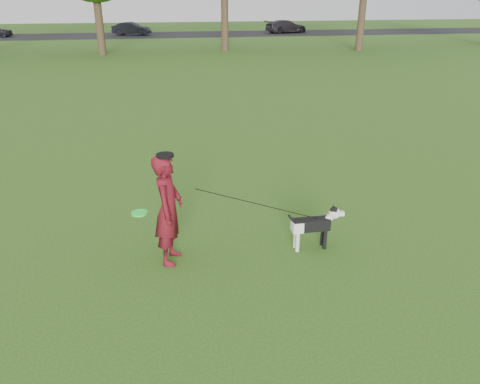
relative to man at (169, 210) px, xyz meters
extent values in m
plane|color=#285116|center=(0.70, 0.12, -0.83)|extent=(120.00, 120.00, 0.00)
cube|color=black|center=(0.70, 40.12, -0.82)|extent=(120.00, 7.00, 0.02)
imported|color=#5D0D1D|center=(0.00, 0.00, 0.00)|extent=(0.54, 0.69, 1.67)
cube|color=black|center=(2.15, -0.01, -0.42)|extent=(0.58, 0.18, 0.19)
cube|color=white|center=(1.93, -0.01, -0.43)|extent=(0.16, 0.18, 0.17)
cylinder|color=white|center=(1.93, -0.08, -0.68)|extent=(0.06, 0.06, 0.32)
cylinder|color=white|center=(1.93, 0.05, -0.68)|extent=(0.06, 0.06, 0.32)
cylinder|color=black|center=(2.38, -0.08, -0.68)|extent=(0.06, 0.06, 0.32)
cylinder|color=black|center=(2.38, 0.05, -0.68)|extent=(0.06, 0.06, 0.32)
cylinder|color=white|center=(2.42, -0.01, -0.37)|extent=(0.19, 0.12, 0.21)
sphere|color=white|center=(2.52, -0.01, -0.26)|extent=(0.18, 0.18, 0.18)
sphere|color=black|center=(2.51, -0.01, -0.22)|extent=(0.14, 0.14, 0.14)
cube|color=white|center=(2.62, -0.01, -0.27)|extent=(0.12, 0.07, 0.06)
sphere|color=black|center=(2.68, -0.01, -0.27)|extent=(0.04, 0.04, 0.04)
cone|color=black|center=(2.51, -0.06, -0.17)|extent=(0.06, 0.06, 0.07)
cone|color=black|center=(2.51, 0.03, -0.17)|extent=(0.06, 0.06, 0.07)
cylinder|color=black|center=(1.88, -0.01, -0.36)|extent=(0.20, 0.04, 0.26)
cylinder|color=black|center=(2.36, -0.01, -0.37)|extent=(0.13, 0.13, 0.02)
imported|color=black|center=(-1.99, 40.12, -0.25)|extent=(3.63, 2.23, 1.13)
imported|color=#252026|center=(12.64, 40.12, -0.22)|extent=(4.40, 2.69, 1.19)
cylinder|color=#1FFA3C|center=(-0.40, -0.10, 0.03)|extent=(0.23, 0.23, 0.02)
cylinder|color=black|center=(0.00, 0.00, 0.82)|extent=(0.24, 0.24, 0.04)
cylinder|color=#38281C|center=(-3.30, 25.62, 1.27)|extent=(0.48, 0.48, 4.20)
cylinder|color=#38281C|center=(4.70, 26.62, 1.69)|extent=(0.48, 0.48, 5.04)
cylinder|color=#38281C|center=(13.70, 25.12, 1.58)|extent=(0.48, 0.48, 4.83)
camera|label=1|loc=(-0.04, -6.15, 2.88)|focal=35.00mm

